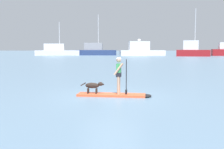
{
  "coord_description": "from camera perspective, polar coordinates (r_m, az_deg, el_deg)",
  "views": [
    {
      "loc": [
        0.43,
        -12.73,
        2.22
      ],
      "look_at": [
        0.0,
        1.0,
        0.9
      ],
      "focal_mm": 44.82,
      "sensor_mm": 36.0,
      "label": 1
    }
  ],
  "objects": [
    {
      "name": "ground_plane",
      "position": [
        12.93,
        -0.14,
        -4.4
      ],
      "size": [
        400.0,
        400.0,
        0.0
      ],
      "primitive_type": "plane",
      "color": "slate"
    },
    {
      "name": "paddleboard",
      "position": [
        12.89,
        0.87,
        -4.2
      ],
      "size": [
        3.46,
        1.07,
        0.1
      ],
      "color": "#E55933",
      "rests_on": "ground_plane"
    },
    {
      "name": "person_paddler",
      "position": [
        12.75,
        1.44,
        0.31
      ],
      "size": [
        0.63,
        0.51,
        1.68
      ],
      "color": "tan",
      "rests_on": "paddleboard"
    },
    {
      "name": "dog",
      "position": [
        12.99,
        -3.83,
        -2.3
      ],
      "size": [
        1.12,
        0.28,
        0.54
      ],
      "color": "#2D231E",
      "rests_on": "paddleboard"
    },
    {
      "name": "moored_boat_starboard",
      "position": [
        82.61,
        -11.26,
        4.73
      ],
      "size": [
        12.91,
        5.26,
        9.55
      ],
      "color": "silver",
      "rests_on": "ground_plane"
    },
    {
      "name": "moored_boat_port",
      "position": [
        82.85,
        -3.39,
        4.9
      ],
      "size": [
        11.72,
        2.78,
        11.85
      ],
      "color": "navy",
      "rests_on": "ground_plane"
    },
    {
      "name": "moored_boat_outer",
      "position": [
        79.5,
        5.97,
        4.94
      ],
      "size": [
        13.08,
        5.02,
        4.67
      ],
      "color": "white",
      "rests_on": "ground_plane"
    },
    {
      "name": "moored_boat_far_port",
      "position": [
        75.47,
        16.05,
        4.77
      ],
      "size": [
        8.81,
        4.56,
        12.3
      ],
      "color": "maroon",
      "rests_on": "ground_plane"
    }
  ]
}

